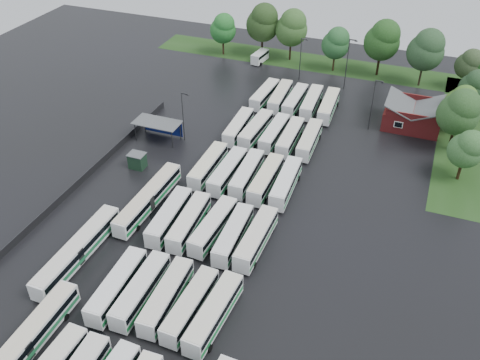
% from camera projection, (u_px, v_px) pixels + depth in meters
% --- Properties ---
extents(ground, '(160.00, 160.00, 0.00)m').
position_uv_depth(ground, '(195.00, 239.00, 73.48)').
color(ground, black).
rests_on(ground, ground).
extents(brick_building, '(10.07, 8.60, 5.39)m').
position_uv_depth(brick_building, '(412.00, 117.00, 97.85)').
color(brick_building, maroon).
rests_on(brick_building, ground).
extents(wash_shed, '(8.20, 4.20, 3.58)m').
position_uv_depth(wash_shed, '(158.00, 124.00, 93.53)').
color(wash_shed, '#2D2D30').
rests_on(wash_shed, ground).
extents(utility_hut, '(2.70, 2.20, 2.62)m').
position_uv_depth(utility_hut, '(137.00, 161.00, 87.04)').
color(utility_hut, black).
rests_on(utility_hut, ground).
extents(grass_strip_north, '(80.00, 10.00, 0.01)m').
position_uv_depth(grass_strip_north, '(323.00, 64.00, 122.12)').
color(grass_strip_north, '#1D3F14').
rests_on(grass_strip_north, ground).
extents(grass_strip_east, '(10.00, 50.00, 0.01)m').
position_uv_depth(grass_strip_east, '(467.00, 136.00, 96.02)').
color(grass_strip_east, '#1D3F14').
rests_on(grass_strip_east, ground).
extents(west_fence, '(0.10, 50.00, 1.20)m').
position_uv_depth(west_fence, '(91.00, 172.00, 85.73)').
color(west_fence, '#2D2D30').
rests_on(west_fence, ground).
extents(bus_r1c0, '(2.83, 11.32, 3.13)m').
position_uv_depth(bus_r1c0, '(117.00, 286.00, 64.05)').
color(bus_r1c0, white).
rests_on(bus_r1c0, ground).
extents(bus_r1c1, '(2.58, 11.21, 3.11)m').
position_uv_depth(bus_r1c1, '(141.00, 290.00, 63.51)').
color(bus_r1c1, white).
rests_on(bus_r1c1, ground).
extents(bus_r1c2, '(2.77, 11.10, 3.07)m').
position_uv_depth(bus_r1c2, '(166.00, 297.00, 62.73)').
color(bus_r1c2, white).
rests_on(bus_r1c2, ground).
extents(bus_r1c3, '(2.65, 10.88, 3.01)m').
position_uv_depth(bus_r1c3, '(190.00, 306.00, 61.64)').
color(bus_r1c3, white).
rests_on(bus_r1c3, ground).
extents(bus_r1c4, '(2.91, 11.37, 3.14)m').
position_uv_depth(bus_r1c4, '(214.00, 313.00, 60.64)').
color(bus_r1c4, white).
rests_on(bus_r1c4, ground).
extents(bus_r2c0, '(2.92, 11.27, 3.11)m').
position_uv_depth(bus_r2c0, '(169.00, 217.00, 74.72)').
color(bus_r2c0, white).
rests_on(bus_r2c0, ground).
extents(bus_r2c1, '(2.88, 11.08, 3.06)m').
position_uv_depth(bus_r2c1, '(189.00, 222.00, 73.84)').
color(bus_r2c1, white).
rests_on(bus_r2c1, ground).
extents(bus_r2c2, '(2.86, 11.13, 3.07)m').
position_uv_depth(bus_r2c2, '(213.00, 226.00, 73.07)').
color(bus_r2c2, white).
rests_on(bus_r2c2, ground).
extents(bus_r2c3, '(2.73, 10.96, 3.03)m').
position_uv_depth(bus_r2c3, '(233.00, 235.00, 71.70)').
color(bus_r2c3, white).
rests_on(bus_r2c3, ground).
extents(bus_r2c4, '(2.52, 11.30, 3.14)m').
position_uv_depth(bus_r2c4, '(256.00, 238.00, 71.02)').
color(bus_r2c4, white).
rests_on(bus_r2c4, ground).
extents(bus_r3c0, '(2.43, 11.08, 3.08)m').
position_uv_depth(bus_r3c0, '(208.00, 166.00, 85.16)').
color(bus_r3c0, white).
rests_on(bus_r3c0, ground).
extents(bus_r3c1, '(2.51, 11.16, 3.10)m').
position_uv_depth(bus_r3c1, '(227.00, 171.00, 83.85)').
color(bus_r3c1, white).
rests_on(bus_r3c1, ground).
extents(bus_r3c2, '(2.69, 11.06, 3.06)m').
position_uv_depth(bus_r3c2, '(247.00, 174.00, 83.36)').
color(bus_r3c2, white).
rests_on(bus_r3c2, ground).
extents(bus_r3c3, '(2.41, 11.23, 3.12)m').
position_uv_depth(bus_r3c3, '(266.00, 179.00, 82.09)').
color(bus_r3c3, white).
rests_on(bus_r3c3, ground).
extents(bus_r3c4, '(2.87, 11.41, 3.15)m').
position_uv_depth(bus_r3c4, '(286.00, 183.00, 81.28)').
color(bus_r3c4, white).
rests_on(bus_r3c4, ground).
extents(bus_r4c0, '(2.63, 10.84, 3.00)m').
position_uv_depth(bus_r4c0, '(238.00, 127.00, 95.35)').
color(bus_r4c0, white).
rests_on(bus_r4c0, ground).
extents(bus_r4c1, '(2.89, 11.20, 3.09)m').
position_uv_depth(bus_r4c1, '(256.00, 129.00, 94.54)').
color(bus_r4c1, white).
rests_on(bus_r4c1, ground).
extents(bus_r4c2, '(2.43, 10.76, 2.99)m').
position_uv_depth(bus_r4c2, '(274.00, 133.00, 93.59)').
color(bus_r4c2, white).
rests_on(bus_r4c2, ground).
extents(bus_r4c3, '(2.50, 10.87, 3.01)m').
position_uv_depth(bus_r4c3, '(290.00, 137.00, 92.39)').
color(bus_r4c3, white).
rests_on(bus_r4c3, ground).
extents(bus_r4c4, '(2.72, 10.99, 3.04)m').
position_uv_depth(bus_r4c4, '(309.00, 140.00, 91.70)').
color(bus_r4c4, white).
rests_on(bus_r4c4, ground).
extents(bus_r5c0, '(2.77, 10.79, 2.98)m').
position_uv_depth(bus_r5c0, '(265.00, 95.00, 105.83)').
color(bus_r5c0, white).
rests_on(bus_r5c0, ground).
extents(bus_r5c1, '(2.82, 11.09, 3.06)m').
position_uv_depth(bus_r5c1, '(280.00, 97.00, 104.97)').
color(bus_r5c1, white).
rests_on(bus_r5c1, ground).
extents(bus_r5c2, '(2.33, 10.77, 3.00)m').
position_uv_depth(bus_r5c2, '(295.00, 100.00, 103.81)').
color(bus_r5c2, white).
rests_on(bus_r5c2, ground).
extents(bus_r5c3, '(2.89, 11.18, 3.08)m').
position_uv_depth(bus_r5c3, '(311.00, 102.00, 102.97)').
color(bus_r5c3, white).
rests_on(bus_r5c3, ground).
extents(bus_r5c4, '(2.93, 11.31, 3.12)m').
position_uv_depth(bus_r5c4, '(329.00, 106.00, 101.79)').
color(bus_r5c4, white).
rests_on(bus_r5c4, ground).
extents(artic_bus_west_a, '(2.53, 16.28, 3.02)m').
position_uv_depth(artic_bus_west_a, '(26.00, 342.00, 57.43)').
color(artic_bus_west_a, white).
rests_on(artic_bus_west_a, ground).
extents(artic_bus_west_b, '(2.58, 16.13, 2.99)m').
position_uv_depth(artic_bus_west_b, '(148.00, 199.00, 78.20)').
color(artic_bus_west_b, white).
rests_on(artic_bus_west_b, ground).
extents(artic_bus_west_c, '(2.43, 16.52, 3.06)m').
position_uv_depth(artic_bus_west_c, '(78.00, 250.00, 69.13)').
color(artic_bus_west_c, white).
rests_on(artic_bus_west_c, ground).
extents(minibus, '(2.71, 5.67, 2.38)m').
position_uv_depth(minibus, '(260.00, 57.00, 122.34)').
color(minibus, white).
rests_on(minibus, ground).
extents(tree_north_0, '(6.02, 6.02, 9.98)m').
position_uv_depth(tree_north_0, '(223.00, 28.00, 123.01)').
color(tree_north_0, '#3A2518').
rests_on(tree_north_0, ground).
extents(tree_north_1, '(7.56, 7.56, 12.53)m').
position_uv_depth(tree_north_1, '(263.00, 22.00, 121.44)').
color(tree_north_1, black).
rests_on(tree_north_1, ground).
extents(tree_north_2, '(7.26, 7.26, 12.03)m').
position_uv_depth(tree_north_2, '(292.00, 27.00, 119.59)').
color(tree_north_2, black).
rests_on(tree_north_2, ground).
extents(tree_north_3, '(6.09, 6.09, 10.09)m').
position_uv_depth(tree_north_3, '(336.00, 43.00, 115.37)').
color(tree_north_3, '#372816').
rests_on(tree_north_3, ground).
extents(tree_north_4, '(7.58, 7.58, 12.56)m').
position_uv_depth(tree_north_4, '(383.00, 40.00, 112.52)').
color(tree_north_4, black).
rests_on(tree_north_4, ground).
extents(tree_north_5, '(7.51, 7.51, 12.45)m').
position_uv_depth(tree_north_5, '(427.00, 49.00, 108.31)').
color(tree_north_5, '#30261A').
rests_on(tree_north_5, ground).
extents(tree_north_6, '(5.07, 5.07, 8.40)m').
position_uv_depth(tree_north_6, '(477.00, 66.00, 108.04)').
color(tree_north_6, '#392615').
rests_on(tree_north_6, ground).
extents(tree_east_0, '(5.48, 5.45, 9.02)m').
position_uv_depth(tree_east_0, '(467.00, 149.00, 81.62)').
color(tree_east_0, black).
rests_on(tree_east_0, ground).
extents(tree_east_1, '(6.95, 6.95, 11.51)m').
position_uv_depth(tree_east_1, '(460.00, 112.00, 87.93)').
color(tree_east_1, black).
rests_on(tree_east_1, ground).
extents(tree_east_2, '(5.58, 5.58, 9.25)m').
position_uv_depth(tree_east_2, '(461.00, 102.00, 93.82)').
color(tree_east_2, '#38271C').
rests_on(tree_east_2, ground).
extents(tree_east_3, '(5.55, 5.55, 9.20)m').
position_uv_depth(tree_east_3, '(475.00, 86.00, 99.24)').
color(tree_east_3, black).
rests_on(tree_east_3, ground).
extents(tree_east_4, '(5.43, 5.43, 8.99)m').
position_uv_depth(tree_east_4, '(470.00, 64.00, 107.96)').
color(tree_east_4, black).
rests_on(tree_east_4, ground).
extents(lamp_post_ne, '(1.51, 0.29, 9.78)m').
position_uv_depth(lamp_post_ne, '(373.00, 102.00, 94.62)').
color(lamp_post_ne, '#2D2D30').
rests_on(lamp_post_ne, ground).
extents(lamp_post_nw, '(1.43, 0.28, 9.28)m').
position_uv_depth(lamp_post_nw, '(183.00, 113.00, 91.68)').
color(lamp_post_nw, '#2D2D30').
rests_on(lamp_post_nw, ground).
extents(lamp_post_back_w, '(1.43, 0.28, 9.26)m').
position_uv_depth(lamp_post_back_w, '(301.00, 56.00, 112.17)').
color(lamp_post_back_w, '#2D2D30').
rests_on(lamp_post_back_w, ground).
extents(lamp_post_back_e, '(1.65, 0.32, 10.73)m').
position_uv_depth(lamp_post_back_e, '(348.00, 61.00, 108.14)').
color(lamp_post_back_e, '#2D2D30').
rests_on(lamp_post_back_e, ground).
extents(puddle_0, '(6.18, 6.18, 0.01)m').
position_uv_depth(puddle_0, '(80.00, 349.00, 58.76)').
color(puddle_0, black).
rests_on(puddle_0, ground).
extents(puddle_2, '(7.78, 7.78, 0.01)m').
position_uv_depth(puddle_2, '(175.00, 211.00, 78.44)').
color(puddle_2, black).
rests_on(puddle_2, ground).
extents(puddle_3, '(3.03, 3.03, 0.01)m').
position_uv_depth(puddle_3, '(223.00, 241.00, 73.11)').
color(puddle_3, black).
rests_on(puddle_3, ground).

